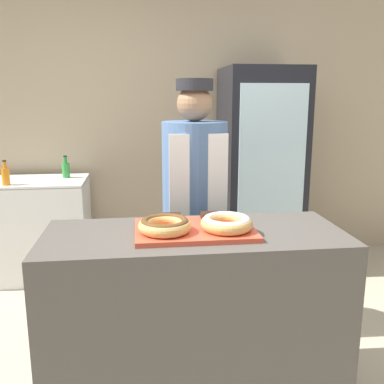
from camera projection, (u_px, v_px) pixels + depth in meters
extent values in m
cube|color=tan|center=(165.00, 119.00, 4.06)|extent=(8.00, 0.06, 2.70)
cube|color=#4C4742|center=(194.00, 317.00, 2.19)|extent=(1.48, 0.61, 0.91)
cube|color=#D84C33|center=(195.00, 230.00, 2.09)|extent=(0.58, 0.40, 0.02)
torus|color=tan|center=(165.00, 226.00, 2.01)|extent=(0.25, 0.25, 0.06)
torus|color=brown|center=(165.00, 222.00, 2.01)|extent=(0.23, 0.23, 0.04)
torus|color=tan|center=(227.00, 224.00, 2.05)|extent=(0.25, 0.25, 0.06)
torus|color=white|center=(227.00, 220.00, 2.04)|extent=(0.23, 0.23, 0.04)
cube|color=black|center=(172.00, 217.00, 2.20)|extent=(0.09, 0.09, 0.03)
cube|color=black|center=(210.00, 216.00, 2.23)|extent=(0.09, 0.09, 0.03)
cylinder|color=#4C4C51|center=(194.00, 274.00, 2.85)|extent=(0.29, 0.29, 0.80)
cylinder|color=#4C6B99|center=(194.00, 170.00, 2.70)|extent=(0.41, 0.41, 0.60)
cube|color=white|center=(198.00, 238.00, 2.60)|extent=(0.35, 0.02, 1.27)
sphere|color=#936B4C|center=(195.00, 104.00, 2.61)|extent=(0.22, 0.22, 0.22)
cylinder|color=#232328|center=(195.00, 85.00, 2.59)|extent=(0.23, 0.23, 0.07)
cube|color=black|center=(260.00, 171.00, 3.87)|extent=(0.68, 0.68, 1.81)
cube|color=silver|center=(272.00, 173.00, 3.53)|extent=(0.56, 0.02, 1.45)
cube|color=white|center=(31.00, 229.00, 3.73)|extent=(0.98, 0.57, 0.87)
cube|color=gray|center=(27.00, 183.00, 3.64)|extent=(0.98, 0.58, 0.01)
cylinder|color=orange|center=(6.00, 177.00, 3.42)|extent=(0.06, 0.06, 0.14)
cylinder|color=orange|center=(5.00, 165.00, 3.40)|extent=(0.03, 0.03, 0.05)
cylinder|color=black|center=(4.00, 161.00, 3.39)|extent=(0.03, 0.03, 0.01)
cylinder|color=#2D8C38|center=(66.00, 170.00, 3.74)|extent=(0.07, 0.07, 0.13)
cylinder|color=#2D8C38|center=(65.00, 160.00, 3.72)|extent=(0.03, 0.03, 0.05)
cylinder|color=black|center=(65.00, 156.00, 3.72)|extent=(0.03, 0.03, 0.01)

